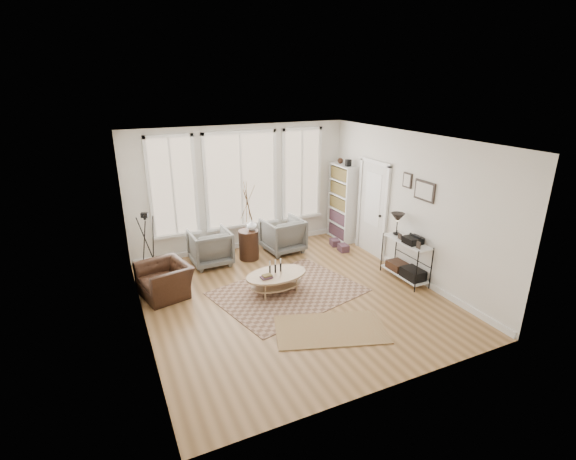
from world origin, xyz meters
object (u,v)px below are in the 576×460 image
armchair_left (210,247)px  side_table (248,221)px  armchair_right (283,235)px  accent_chair (165,280)px  coffee_table (276,278)px  low_shelf (406,256)px  bookcase (342,202)px

armchair_left → side_table: side_table is taller
armchair_right → accent_chair: (-2.88, -1.03, -0.09)m
accent_chair → coffee_table: bearing=54.2°
low_shelf → accent_chair: bearing=163.1°
armchair_left → accent_chair: 1.53m
armchair_right → side_table: side_table is taller
armchair_right → low_shelf: bearing=119.0°
accent_chair → armchair_left: bearing=117.9°
low_shelf → bookcase: bearing=88.7°
accent_chair → side_table: bearing=101.3°
low_shelf → coffee_table: 2.65m
armchair_left → accent_chair: bearing=40.4°
coffee_table → armchair_left: (-0.79, 1.80, 0.09)m
coffee_table → side_table: 1.82m
accent_chair → armchair_right: bearing=95.9°
bookcase → side_table: (-2.55, -0.21, -0.05)m
bookcase → side_table: size_ratio=1.10×
low_shelf → accent_chair: size_ratio=1.38×
armchair_right → side_table: (-0.88, -0.09, 0.50)m
low_shelf → armchair_right: size_ratio=1.48×
bookcase → coffee_table: bearing=-143.7°
low_shelf → armchair_right: (-1.62, 2.40, -0.11)m
bookcase → side_table: bearing=-175.2°
low_shelf → armchair_left: bearing=144.6°
bookcase → coffee_table: 3.33m
low_shelf → accent_chair: low_shelf is taller
armchair_left → armchair_right: 1.74m
coffee_table → accent_chair: 2.08m
armchair_left → low_shelf: bearing=143.1°
armchair_left → coffee_table: bearing=112.1°
bookcase → coffee_table: bookcase is taller
accent_chair → low_shelf: bearing=59.2°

